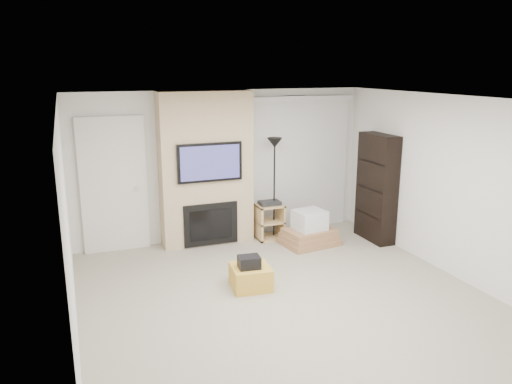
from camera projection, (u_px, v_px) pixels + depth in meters
name	position (u px, v px, depth m)	size (l,w,h in m)	color
floor	(290.00, 303.00, 6.22)	(5.00, 5.50, 0.00)	#A09985
ceiling	(294.00, 100.00, 5.60)	(5.00, 5.50, 0.00)	white
wall_back	(223.00, 165.00, 8.40)	(5.00, 2.50, 0.00)	silver
wall_front	(462.00, 309.00, 3.42)	(5.00, 2.50, 0.00)	silver
wall_left	(68.00, 231.00, 5.04)	(5.50, 2.50, 0.00)	silver
wall_right	(459.00, 189.00, 6.78)	(5.50, 2.50, 0.00)	silver
hvac_vent	(296.00, 96.00, 6.47)	(0.35, 0.18, 0.01)	silver
ottoman	(251.00, 277.00, 6.63)	(0.50, 0.50, 0.30)	gold
black_bag	(249.00, 262.00, 6.53)	(0.28, 0.22, 0.16)	black
fireplace_wall	(206.00, 170.00, 8.09)	(1.50, 0.47, 2.50)	tan
entry_door	(114.00, 186.00, 7.79)	(1.02, 0.11, 2.14)	silver
vertical_blinds	(299.00, 159.00, 8.83)	(1.98, 0.10, 2.37)	silver
floor_lamp	(274.00, 160.00, 8.31)	(0.26, 0.26, 1.72)	black
av_stand	(269.00, 219.00, 8.49)	(0.45, 0.38, 0.66)	tan
box_stack	(309.00, 232.00, 8.23)	(0.95, 0.77, 0.58)	#A2744D
bookshelf	(377.00, 188.00, 8.32)	(0.30, 0.80, 1.80)	black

